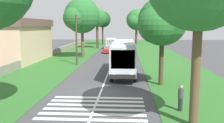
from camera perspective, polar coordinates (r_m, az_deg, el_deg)
The scene contains 19 objects.
ground at distance 20.80m, azimuth -2.60°, elevation -6.99°, with size 160.00×160.00×0.00m, color #424244.
grass_verge_left at distance 36.86m, azimuth -12.90°, elevation -0.46°, with size 120.00×8.00×0.04m, color #2D6628.
grass_verge_right at distance 35.90m, azimuth 13.11°, elevation -0.70°, with size 120.00×8.00×0.04m, color #2D6628.
centre_line at distance 35.45m, azimuth -0.07°, elevation -0.62°, with size 110.00×0.16×0.01m, color silver.
coach_bus at distance 27.85m, azimuth 2.72°, elevation 1.39°, with size 11.16×2.62×3.73m.
zebra_crossing at distance 16.97m, azimuth -4.05°, elevation -10.53°, with size 4.95×6.80×0.01m.
trailing_car_0 at distance 44.32m, azimuth 3.25°, elevation 2.01°, with size 4.30×1.78×1.43m.
trailing_car_1 at distance 50.38m, azimuth -0.87°, elevation 2.77°, with size 4.30×1.78×1.43m.
trailing_minibus_0 at distance 59.82m, azimuth -0.20°, elevation 4.48°, with size 6.00×2.14×2.53m.
roadside_tree_left_0 at distance 42.89m, azimuth -7.13°, elevation 10.27°, with size 7.44×6.01×10.19m.
roadside_tree_left_2 at distance 60.52m, azimuth -3.57°, elevation 9.99°, with size 5.53×4.49×9.73m.
roadside_tree_left_3 at distance 73.57m, azimuth -2.32°, elevation 9.59°, with size 6.14×4.87×9.75m.
roadside_tree_right_0 at distance 73.97m, azimuth 5.64°, elevation 9.50°, with size 7.14×6.15×10.36m.
roadside_tree_right_1 at distance 80.87m, azimuth 5.53°, elevation 9.74°, with size 5.73×4.63×10.06m.
roadside_tree_right_3 at distance 22.62m, azimuth 11.24°, elevation 8.81°, with size 5.31×4.50×8.06m.
utility_pole at distance 34.74m, azimuth -8.25°, elevation 5.22°, with size 0.24×1.40×7.01m.
roadside_wall at distance 42.53m, azimuth -15.44°, elevation 1.35°, with size 70.00×0.40×1.09m, color gray.
roadside_building at distance 41.37m, azimuth -23.12°, elevation 4.60°, with size 13.70×10.47×6.52m.
pedestrian at distance 16.49m, azimuth 15.63°, elevation -8.10°, with size 0.34×0.34×1.69m.
Camera 1 is at (-19.96, -2.13, 5.46)m, focal length 39.39 mm.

